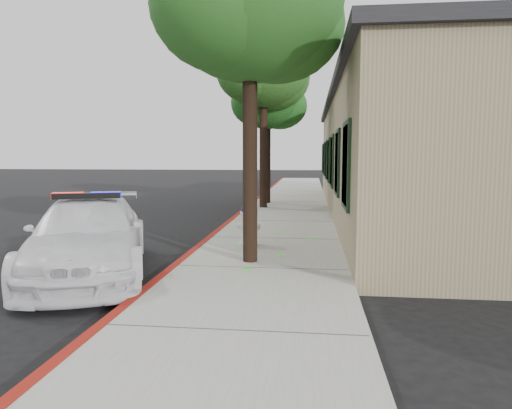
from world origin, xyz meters
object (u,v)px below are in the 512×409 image
Objects in this scene: fire_hydrant at (248,224)px; police_car at (89,237)px; street_tree_near at (250,9)px; clapboard_building at (431,156)px; street_tree_far at (268,102)px; street_tree_mid at (264,71)px.

police_car is at bearing -119.94° from fire_hydrant.
fire_hydrant is 4.44m from street_tree_near.
street_tree_far reaches higher than clapboard_building.
clapboard_building reaches higher than police_car.
clapboard_building is 6.77m from street_tree_far.
clapboard_building is 4.11× the size of police_car.
fire_hydrant is 0.17× the size of street_tree_far.
street_tree_far is at bearing 59.46° from police_car.
street_tree_mid is at bearing 94.30° from street_tree_near.
fire_hydrant is 0.14× the size of street_tree_mid.
police_car is 12.33m from street_tree_far.
fire_hydrant is (-5.56, -6.88, -1.51)m from clapboard_building.
clapboard_building is 3.08× the size of street_tree_mid.
street_tree_near is at bearing -85.70° from street_tree_mid.
street_tree_far is at bearing 158.53° from clapboard_building.
clapboard_building is 8.98m from fire_hydrant.
street_tree_far is (-0.40, 9.23, 3.71)m from fire_hydrant.
fire_hydrant is 8.94m from street_tree_mid.
police_car is 11.18m from street_tree_mid.
street_tree_mid reaches higher than police_car.
street_tree_mid reaches higher than street_tree_far.
police_car is at bearing -100.64° from street_tree_far.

